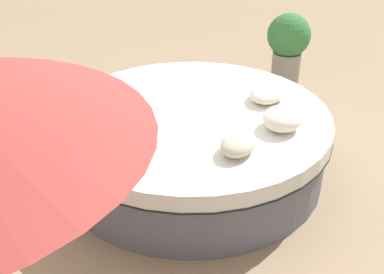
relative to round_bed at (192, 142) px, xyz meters
The scene contains 6 objects.
ground_plane 0.34m from the round_bed, ahead, with size 16.00×16.00×0.00m, color #9E8466.
round_bed is the anchor object (origin of this frame).
throw_pillow_0 0.90m from the round_bed, 125.00° to the right, with size 0.40×0.28×0.16m, color beige.
throw_pillow_1 0.96m from the round_bed, 83.82° to the right, with size 0.40×0.35×0.20m, color silver.
throw_pillow_2 0.90m from the round_bed, 42.65° to the right, with size 0.46×0.33×0.15m, color beige.
planter 2.60m from the round_bed, ahead, with size 0.59×0.59×0.99m.
Camera 1 is at (-3.77, -1.88, 2.84)m, focal length 46.23 mm.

